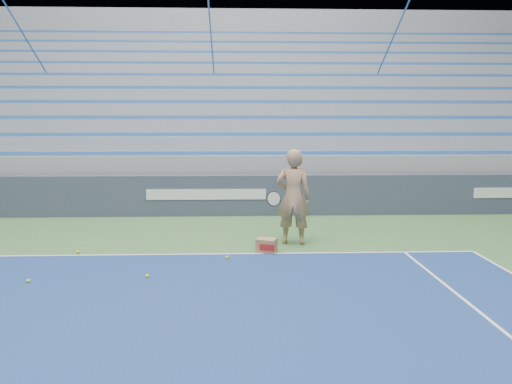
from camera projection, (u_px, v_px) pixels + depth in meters
sponsor_barrier at (207, 195)px, 13.52m from camera, size 30.00×0.32×1.10m
bleachers at (215, 126)px, 18.91m from camera, size 31.00×9.15×7.30m
tennis_player at (293, 197)px, 10.36m from camera, size 1.01×0.92×2.00m
ball_box at (267, 246)px, 9.78m from camera, size 0.45×0.40×0.28m
tennis_ball_0 at (227, 258)px, 9.33m from camera, size 0.07×0.07×0.07m
tennis_ball_1 at (78, 252)px, 9.72m from camera, size 0.07×0.07×0.07m
tennis_ball_2 at (263, 251)px, 9.82m from camera, size 0.07×0.07×0.07m
tennis_ball_3 at (28, 281)px, 7.98m from camera, size 0.07×0.07×0.07m
tennis_ball_4 at (147, 276)px, 8.23m from camera, size 0.07×0.07×0.07m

